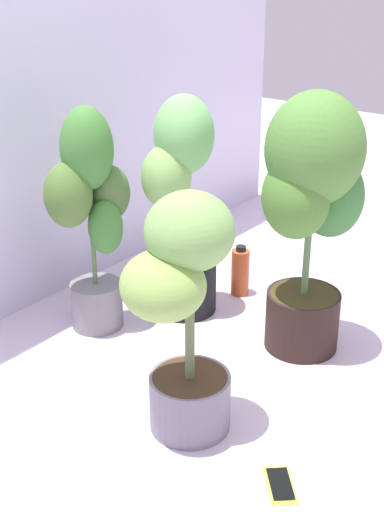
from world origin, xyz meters
name	(u,v)px	position (x,y,z in m)	size (l,w,h in m)	color
ground_plane	(214,374)	(0.00, 0.00, 0.00)	(8.00, 8.00, 0.00)	silver
mylar_back_wall	(13,39)	(0.00, 0.86, 1.00)	(3.20, 0.01, 2.00)	silver
potted_plant_back_center	(90,210)	(0.00, 0.53, 0.46)	(0.35, 0.28, 0.82)	gray
potted_plant_front_right	(312,199)	(0.33, -0.14, 0.55)	(0.42, 0.41, 0.89)	black
potted_plant_back_right	(181,203)	(0.28, 0.36, 0.44)	(0.33, 0.31, 0.83)	black
potted_plant_front_left	(182,305)	(-0.28, -0.09, 0.41)	(0.36, 0.34, 0.72)	slate
cell_phone	(280,484)	(-0.31, -0.44, 0.00)	(0.15, 0.15, 0.01)	#CCD246
nutrient_bottle	(240,272)	(0.53, 0.26, 0.10)	(0.07, 0.07, 0.21)	#C34F25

